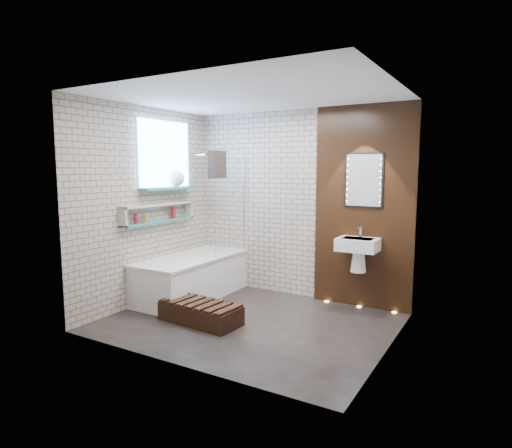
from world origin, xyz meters
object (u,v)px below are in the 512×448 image
Objects in this scene: washbasin at (358,249)px; walnut_step at (200,313)px; bathtub at (192,277)px; bath_screen at (230,205)px; led_mirror at (364,180)px.

walnut_step is at bearing -136.42° from washbasin.
washbasin is 0.59× the size of walnut_step.
walnut_step is (0.73, -0.75, -0.18)m from bathtub.
bath_screen is 2.00× the size of led_mirror.
led_mirror is (1.82, 0.34, 0.37)m from bath_screen.
washbasin is (2.17, 0.62, 0.50)m from bathtub.
walnut_step is (-1.44, -1.53, -1.54)m from led_mirror.
led_mirror is at bearing 46.70° from walnut_step.
washbasin is at bearing 16.01° from bathtub.
bath_screen is at bearing -169.34° from led_mirror.
bathtub is 3.00× the size of washbasin.
bath_screen is 1.89m from washbasin.
bath_screen reaches higher than walnut_step.
led_mirror is 0.72× the size of walnut_step.
bath_screen is 2.41× the size of washbasin.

